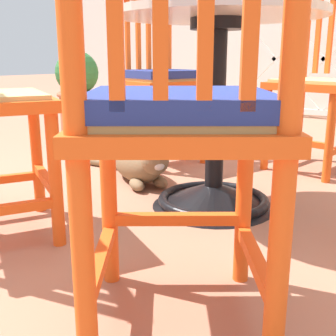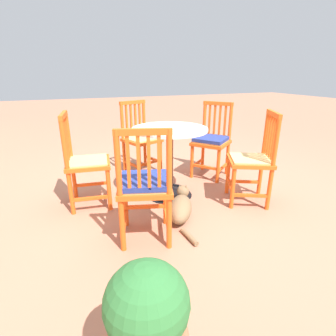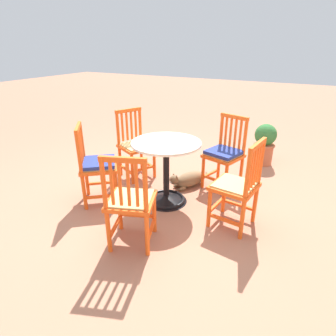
# 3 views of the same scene
# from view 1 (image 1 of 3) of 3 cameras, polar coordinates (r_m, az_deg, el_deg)

# --- Properties ---
(ground_plane) EXTENTS (24.00, 24.00, 0.00)m
(ground_plane) POSITION_cam_1_polar(r_m,az_deg,el_deg) (1.52, 1.22, -7.40)
(ground_plane) COLOR #A36B51
(cafe_table) EXTENTS (0.76, 0.76, 0.73)m
(cafe_table) POSITION_cam_1_polar(r_m,az_deg,el_deg) (1.62, 6.36, 4.44)
(cafe_table) COLOR black
(cafe_table) RESTS_ON ground_plane
(orange_chair_at_corner) EXTENTS (0.56, 0.56, 0.91)m
(orange_chair_at_corner) POSITION_cam_1_polar(r_m,az_deg,el_deg) (0.83, 1.53, 6.20)
(orange_chair_at_corner) COLOR #EA5619
(orange_chair_at_corner) RESTS_ON ground_plane
(orange_chair_tucked_in) EXTENTS (0.45, 0.45, 0.91)m
(orange_chair_tucked_in) POSITION_cam_1_polar(r_m,az_deg,el_deg) (2.31, 19.71, 10.46)
(orange_chair_tucked_in) COLOR #EA5619
(orange_chair_tucked_in) RESTS_ON ground_plane
(orange_chair_near_fence) EXTENTS (0.50, 0.50, 0.91)m
(orange_chair_near_fence) POSITION_cam_1_polar(r_m,az_deg,el_deg) (2.35, -1.28, 11.68)
(orange_chair_near_fence) COLOR #EA5619
(orange_chair_near_fence) RESTS_ON ground_plane
(tabby_cat) EXTENTS (0.72, 0.39, 0.23)m
(tabby_cat) POSITION_cam_1_polar(r_m,az_deg,el_deg) (1.98, -3.98, 0.79)
(tabby_cat) COLOR brown
(tabby_cat) RESTS_ON ground_plane
(terracotta_planter) EXTENTS (0.32, 0.32, 0.62)m
(terracotta_planter) POSITION_cam_1_polar(r_m,az_deg,el_deg) (3.31, -12.05, 10.16)
(terracotta_planter) COLOR #B25B3D
(terracotta_planter) RESTS_ON ground_plane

